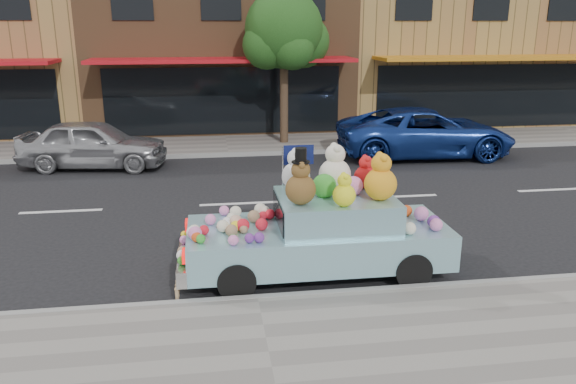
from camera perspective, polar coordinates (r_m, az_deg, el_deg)
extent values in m
plane|color=black|center=(13.29, -5.09, -1.20)|extent=(120.00, 120.00, 0.00)
cube|color=gray|center=(7.35, -1.96, -16.28)|extent=(60.00, 3.00, 0.12)
cube|color=gray|center=(19.56, -6.23, 4.74)|extent=(60.00, 3.00, 0.12)
cube|color=gray|center=(8.64, -3.09, -10.88)|extent=(60.00, 0.12, 0.13)
cube|color=gray|center=(18.09, -6.04, 3.80)|extent=(60.00, 0.12, 0.13)
cube|color=brown|center=(24.65, -7.02, 15.21)|extent=(10.00, 8.00, 7.00)
cube|color=black|center=(20.80, -6.51, 9.19)|extent=(8.50, 0.06, 2.40)
cube|color=#B51019|center=(19.78, -6.57, 13.17)|extent=(9.00, 1.80, 0.12)
cube|color=olive|center=(26.85, 15.62, 14.85)|extent=(10.00, 8.00, 7.00)
cube|color=black|center=(23.36, 19.16, 9.20)|extent=(8.50, 0.06, 2.40)
cube|color=orange|center=(22.46, 20.56, 12.66)|extent=(9.00, 1.80, 0.12)
cylinder|color=#38281C|center=(19.47, -0.41, 9.38)|extent=(0.28, 0.28, 3.20)
sphere|color=#193F12|center=(19.32, -0.42, 16.23)|extent=(2.60, 2.60, 2.60)
sphere|color=#193F12|center=(19.73, 1.54, 15.07)|extent=(1.80, 1.80, 1.80)
sphere|color=#193F12|center=(19.06, -2.18, 14.71)|extent=(1.60, 1.60, 1.60)
sphere|color=#193F12|center=(18.77, 0.47, 14.38)|extent=(1.40, 1.40, 1.40)
sphere|color=#193F12|center=(19.88, -1.55, 15.37)|extent=(1.60, 1.60, 1.60)
imported|color=#ADAEB2|center=(17.39, -19.18, 4.64)|extent=(4.40, 2.25, 1.43)
imported|color=navy|center=(18.45, 13.77, 5.90)|extent=(5.65, 2.79, 1.54)
cylinder|color=black|center=(9.23, 12.56, -7.78)|extent=(0.60, 0.20, 0.60)
cylinder|color=black|center=(10.59, 9.67, -4.38)|extent=(0.60, 0.20, 0.60)
cylinder|color=black|center=(8.70, -5.24, -9.00)|extent=(0.60, 0.20, 0.60)
cylinder|color=black|center=(10.13, -5.69, -5.21)|extent=(0.60, 0.20, 0.60)
cube|color=#8BC3D0|center=(9.46, 3.01, -5.12)|extent=(4.31, 1.73, 0.60)
cube|color=#8BC3D0|center=(9.33, 4.87, -1.88)|extent=(1.91, 1.51, 0.50)
cube|color=silver|center=(9.38, -10.54, -6.59)|extent=(0.17, 1.78, 0.26)
cube|color=red|center=(8.62, -10.49, -6.39)|extent=(0.06, 0.28, 0.16)
cube|color=red|center=(9.89, -10.20, -3.33)|extent=(0.06, 0.28, 0.16)
cube|color=black|center=(9.17, -0.94, -2.15)|extent=(0.05, 1.30, 0.40)
sphere|color=brown|center=(8.74, 1.28, 0.27)|extent=(0.48, 0.48, 0.48)
sphere|color=brown|center=(8.65, 1.30, 2.25)|extent=(0.30, 0.30, 0.30)
sphere|color=brown|center=(8.53, 1.42, 2.71)|extent=(0.11, 0.11, 0.11)
sphere|color=brown|center=(8.73, 1.19, 3.04)|extent=(0.11, 0.11, 0.11)
cylinder|color=black|center=(8.62, 1.30, 3.07)|extent=(0.29, 0.29, 0.02)
cylinder|color=black|center=(8.60, 1.31, 3.79)|extent=(0.18, 0.18, 0.22)
sphere|color=beige|center=(9.52, 4.78, 1.79)|extent=(0.55, 0.55, 0.55)
sphere|color=beige|center=(9.44, 4.83, 3.86)|extent=(0.34, 0.34, 0.34)
sphere|color=beige|center=(9.30, 5.01, 4.36)|extent=(0.13, 0.13, 0.13)
sphere|color=beige|center=(9.52, 4.68, 4.66)|extent=(0.13, 0.13, 0.13)
sphere|color=orange|center=(9.07, 9.37, 0.80)|extent=(0.53, 0.53, 0.53)
sphere|color=orange|center=(8.98, 9.47, 2.88)|extent=(0.33, 0.33, 0.33)
sphere|color=orange|center=(8.85, 9.72, 3.37)|extent=(0.12, 0.12, 0.12)
sphere|color=orange|center=(9.07, 9.29, 3.70)|extent=(0.12, 0.12, 0.12)
sphere|color=#B11214|center=(9.72, 7.87, 1.52)|extent=(0.39, 0.39, 0.39)
sphere|color=#B11214|center=(9.66, 7.93, 2.97)|extent=(0.24, 0.24, 0.24)
sphere|color=#B11214|center=(9.56, 8.09, 3.31)|extent=(0.09, 0.09, 0.09)
sphere|color=#B11214|center=(9.72, 7.81, 3.54)|extent=(0.09, 0.09, 0.09)
sphere|color=silver|center=(9.50, 0.81, 1.63)|extent=(0.48, 0.48, 0.48)
sphere|color=silver|center=(9.43, 0.82, 3.46)|extent=(0.30, 0.30, 0.30)
sphere|color=silver|center=(9.30, 0.93, 3.90)|extent=(0.11, 0.11, 0.11)
sphere|color=silver|center=(9.51, 0.72, 4.18)|extent=(0.11, 0.11, 0.11)
sphere|color=yellow|center=(8.69, 5.73, -0.32)|extent=(0.36, 0.36, 0.36)
sphere|color=yellow|center=(8.63, 5.77, 1.16)|extent=(0.22, 0.22, 0.22)
sphere|color=yellow|center=(8.53, 5.91, 1.49)|extent=(0.09, 0.09, 0.09)
sphere|color=yellow|center=(8.68, 5.66, 1.76)|extent=(0.09, 0.09, 0.09)
sphere|color=#2E8E26|center=(9.16, 3.71, 0.61)|extent=(0.40, 0.40, 0.40)
sphere|color=#D46AA7|center=(9.33, 6.66, 0.64)|extent=(0.32, 0.32, 0.32)
sphere|color=beige|center=(9.08, -6.63, -3.46)|extent=(0.20, 0.20, 0.20)
sphere|color=#D46AA7|center=(9.87, -6.50, -1.88)|extent=(0.18, 0.18, 0.18)
sphere|color=#2E8E26|center=(8.68, -8.86, -4.72)|extent=(0.14, 0.14, 0.14)
sphere|color=#62297E|center=(8.61, -2.95, -4.64)|extent=(0.16, 0.16, 0.16)
sphere|color=red|center=(9.11, -2.70, -3.30)|extent=(0.20, 0.20, 0.20)
sphere|color=#D46AA7|center=(8.81, -9.42, -4.16)|extent=(0.22, 0.22, 0.22)
sphere|color=beige|center=(9.76, -2.37, -1.97)|extent=(0.18, 0.18, 0.18)
sphere|color=beige|center=(8.93, -9.48, -3.92)|extent=(0.20, 0.20, 0.20)
sphere|color=#88684A|center=(9.46, -3.50, -2.50)|extent=(0.21, 0.21, 0.21)
sphere|color=#88684A|center=(9.00, -4.53, -3.80)|extent=(0.14, 0.14, 0.14)
sphere|color=red|center=(9.62, -1.84, -2.27)|extent=(0.17, 0.17, 0.17)
sphere|color=red|center=(9.01, -8.53, -3.84)|extent=(0.16, 0.16, 0.16)
sphere|color=yellow|center=(9.09, -5.32, -3.47)|extent=(0.18, 0.18, 0.18)
sphere|color=red|center=(9.60, -2.55, -2.40)|extent=(0.15, 0.15, 0.15)
sphere|color=#88684A|center=(8.88, -5.76, -3.92)|extent=(0.20, 0.20, 0.20)
sphere|color=#2E8E26|center=(8.64, -5.59, -4.74)|extent=(0.13, 0.13, 0.13)
sphere|color=silver|center=(9.25, -5.66, -3.17)|extent=(0.17, 0.17, 0.17)
sphere|color=#62297E|center=(8.61, -3.94, -4.70)|extent=(0.15, 0.15, 0.15)
sphere|color=silver|center=(8.91, -9.69, -4.04)|extent=(0.19, 0.19, 0.19)
sphere|color=#D46AA7|center=(8.53, -5.58, -4.90)|extent=(0.16, 0.16, 0.16)
sphere|color=#D46AA7|center=(9.43, -7.88, -2.78)|extent=(0.19, 0.19, 0.19)
sphere|color=silver|center=(9.38, -6.23, -2.97)|extent=(0.14, 0.14, 0.14)
sphere|color=beige|center=(9.74, -5.35, -2.01)|extent=(0.20, 0.20, 0.20)
sphere|color=beige|center=(9.50, -5.75, -2.62)|extent=(0.17, 0.17, 0.17)
sphere|color=red|center=(9.07, -4.60, -3.38)|extent=(0.21, 0.21, 0.21)
sphere|color=beige|center=(9.81, -2.82, -1.78)|extent=(0.22, 0.22, 0.22)
sphere|color=#C53F12|center=(8.74, -9.28, -4.54)|extent=(0.16, 0.16, 0.16)
sphere|color=#D8A88C|center=(9.21, -5.30, -3.00)|extent=(0.22, 0.22, 0.22)
sphere|color=#2E8E26|center=(8.78, -10.75, -6.84)|extent=(0.13, 0.13, 0.13)
sphere|color=#88684A|center=(8.80, -10.75, -6.83)|extent=(0.13, 0.13, 0.13)
sphere|color=yellow|center=(9.83, -10.48, -4.26)|extent=(0.13, 0.13, 0.13)
sphere|color=#D46AA7|center=(9.57, -10.54, -4.79)|extent=(0.14, 0.14, 0.14)
sphere|color=silver|center=(8.91, -10.72, -6.35)|extent=(0.18, 0.18, 0.18)
sphere|color=#88684A|center=(9.09, -10.67, -5.91)|extent=(0.16, 0.16, 0.16)
sphere|color=#62297E|center=(9.51, 14.59, -2.93)|extent=(0.21, 0.21, 0.21)
sphere|color=#C53F12|center=(9.97, 11.94, -1.87)|extent=(0.20, 0.20, 0.20)
sphere|color=#D46AA7|center=(9.37, 14.82, -3.23)|extent=(0.21, 0.21, 0.21)
sphere|color=beige|center=(9.12, 12.27, -3.63)|extent=(0.20, 0.20, 0.20)
sphere|color=#D46AA7|center=(9.79, 13.39, -2.15)|extent=(0.25, 0.25, 0.25)
cylinder|color=#997A54|center=(8.71, -11.21, -10.22)|extent=(0.06, 0.06, 0.17)
sphere|color=#997A54|center=(8.67, -11.24, -9.66)|extent=(0.07, 0.07, 0.07)
cylinder|color=#997A54|center=(8.83, -11.17, -9.84)|extent=(0.06, 0.06, 0.17)
sphere|color=#997A54|center=(8.79, -11.20, -9.28)|extent=(0.07, 0.07, 0.07)
cylinder|color=#997A54|center=(8.94, -11.13, -9.47)|extent=(0.06, 0.06, 0.17)
sphere|color=#997A54|center=(8.90, -11.16, -8.92)|extent=(0.07, 0.07, 0.07)
cylinder|color=#997A54|center=(9.06, -11.09, -9.11)|extent=(0.06, 0.06, 0.17)
sphere|color=#997A54|center=(9.02, -11.12, -8.56)|extent=(0.07, 0.07, 0.07)
cylinder|color=#997A54|center=(9.18, -11.05, -8.75)|extent=(0.06, 0.06, 0.17)
sphere|color=#997A54|center=(9.14, -11.08, -8.22)|extent=(0.07, 0.07, 0.07)
cylinder|color=#997A54|center=(9.30, -11.01, -8.41)|extent=(0.06, 0.06, 0.17)
sphere|color=#997A54|center=(9.26, -11.04, -7.88)|extent=(0.07, 0.07, 0.07)
cylinder|color=#997A54|center=(9.42, -10.97, -8.08)|extent=(0.06, 0.06, 0.17)
sphere|color=#997A54|center=(9.38, -11.01, -7.55)|extent=(0.07, 0.07, 0.07)
cylinder|color=#997A54|center=(9.54, -10.94, -7.75)|extent=(0.06, 0.06, 0.17)
sphere|color=#997A54|center=(9.50, -10.97, -7.23)|extent=(0.07, 0.07, 0.07)
cylinder|color=#997A54|center=(9.65, -10.90, -7.43)|extent=(0.06, 0.06, 0.17)
sphere|color=#997A54|center=(9.62, -10.93, -6.92)|extent=(0.07, 0.07, 0.07)
cylinder|color=#997A54|center=(9.77, -10.87, -7.12)|extent=(0.06, 0.06, 0.17)
sphere|color=#997A54|center=(9.74, -10.90, -6.61)|extent=(0.07, 0.07, 0.07)
cylinder|color=#997A54|center=(9.89, -10.84, -6.82)|extent=(0.06, 0.06, 0.17)
sphere|color=#997A54|center=(9.86, -10.87, -6.31)|extent=(0.07, 0.07, 0.07)
cylinder|color=#997A54|center=(10.01, -10.81, -6.53)|extent=(0.06, 0.06, 0.17)
sphere|color=#997A54|center=(9.98, -10.83, -6.02)|extent=(0.07, 0.07, 0.07)
cylinder|color=#997A54|center=(10.13, -10.77, -6.24)|extent=(0.06, 0.06, 0.17)
sphere|color=#997A54|center=(10.10, -10.80, -5.74)|extent=(0.07, 0.07, 0.07)
cylinder|color=#997A54|center=(10.26, -10.74, -5.95)|extent=(0.06, 0.06, 0.17)
sphere|color=#997A54|center=(10.22, -10.77, -5.46)|extent=(0.07, 0.07, 0.07)
cylinder|color=silver|center=(9.64, -0.54, 2.51)|extent=(0.02, 0.02, 0.70)
cube|color=#0C1447|center=(9.65, 1.09, 3.80)|extent=(0.52, 0.02, 0.34)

